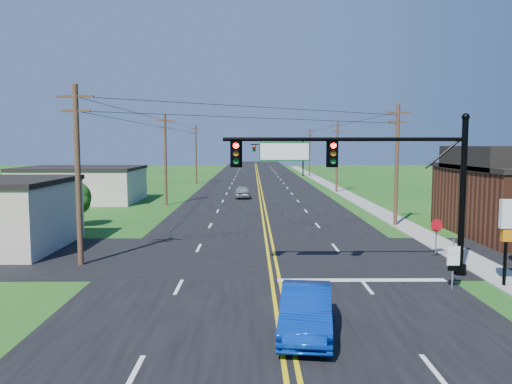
{
  "coord_description": "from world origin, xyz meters",
  "views": [
    {
      "loc": [
        -0.87,
        -14.69,
        6.08
      ],
      "look_at": [
        -0.68,
        10.0,
        3.71
      ],
      "focal_mm": 35.0,
      "sensor_mm": 36.0,
      "label": 1
    }
  ],
  "objects_px": {
    "signal_mast_far": "(280,152)",
    "route_sign": "(453,261)",
    "blue_car": "(306,312)",
    "signal_mast_main": "(366,173)",
    "stop_sign": "(436,229)"
  },
  "relations": [
    {
      "from": "blue_car",
      "to": "signal_mast_far",
      "type": "bearing_deg",
      "value": 94.52
    },
    {
      "from": "route_sign",
      "to": "stop_sign",
      "type": "distance_m",
      "value": 6.58
    },
    {
      "from": "signal_mast_main",
      "to": "stop_sign",
      "type": "xyz_separation_m",
      "value": [
        4.81,
        3.98,
        -3.27
      ]
    },
    {
      "from": "signal_mast_far",
      "to": "route_sign",
      "type": "bearing_deg",
      "value": -87.64
    },
    {
      "from": "blue_car",
      "to": "stop_sign",
      "type": "height_order",
      "value": "stop_sign"
    },
    {
      "from": "signal_mast_far",
      "to": "route_sign",
      "type": "height_order",
      "value": "signal_mast_far"
    },
    {
      "from": "blue_car",
      "to": "stop_sign",
      "type": "relative_size",
      "value": 2.22
    },
    {
      "from": "blue_car",
      "to": "stop_sign",
      "type": "distance_m",
      "value": 13.96
    },
    {
      "from": "signal_mast_far",
      "to": "route_sign",
      "type": "xyz_separation_m",
      "value": [
        3.06,
        -74.39,
        -3.29
      ]
    },
    {
      "from": "route_sign",
      "to": "signal_mast_far",
      "type": "bearing_deg",
      "value": 91.39
    },
    {
      "from": "signal_mast_far",
      "to": "blue_car",
      "type": "height_order",
      "value": "signal_mast_far"
    },
    {
      "from": "blue_car",
      "to": "signal_mast_main",
      "type": "bearing_deg",
      "value": 71.34
    },
    {
      "from": "route_sign",
      "to": "stop_sign",
      "type": "xyz_separation_m",
      "value": [
        1.65,
        6.37,
        0.22
      ]
    },
    {
      "from": "signal_mast_main",
      "to": "signal_mast_far",
      "type": "bearing_deg",
      "value": 89.92
    },
    {
      "from": "route_sign",
      "to": "signal_mast_main",
      "type": "bearing_deg",
      "value": 141.99
    }
  ]
}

